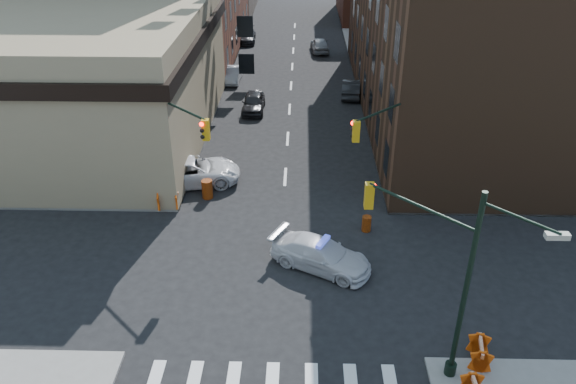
# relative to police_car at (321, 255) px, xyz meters

# --- Properties ---
(ground) EXTENTS (140.00, 140.00, 0.00)m
(ground) POSITION_rel_police_car_xyz_m (-2.02, -0.53, -0.74)
(ground) COLOR black
(ground) RESTS_ON ground
(sidewalk_nw) EXTENTS (34.00, 54.50, 0.15)m
(sidewalk_nw) POSITION_rel_police_car_xyz_m (-25.02, 32.22, -0.66)
(sidewalk_nw) COLOR gray
(sidewalk_nw) RESTS_ON ground
(sidewalk_ne) EXTENTS (34.00, 54.50, 0.15)m
(sidewalk_ne) POSITION_rel_police_car_xyz_m (20.98, 32.22, -0.66)
(sidewalk_ne) COLOR gray
(sidewalk_ne) RESTS_ON ground
(bank_building) EXTENTS (22.00, 22.00, 9.00)m
(bank_building) POSITION_rel_police_car_xyz_m (-19.02, 15.97, 3.76)
(bank_building) COLOR #8F7E5E
(bank_building) RESTS_ON ground
(commercial_row_ne) EXTENTS (14.00, 34.00, 14.00)m
(commercial_row_ne) POSITION_rel_police_car_xyz_m (10.98, 21.97, 6.26)
(commercial_row_ne) COLOR #472D1C
(commercial_row_ne) RESTS_ON ground
(signal_pole_se) EXTENTS (5.40, 5.27, 8.00)m
(signal_pole_se) POSITION_rel_police_car_xyz_m (4.02, -6.05, 3.88)
(signal_pole_se) COLOR black
(signal_pole_se) RESTS_ON sidewalk_se
(signal_pole_nw) EXTENTS (3.58, 3.67, 8.00)m
(signal_pole_nw) POSITION_rel_police_car_xyz_m (-7.87, 4.81, 3.60)
(signal_pole_nw) COLOR black
(signal_pole_nw) RESTS_ON sidewalk_nw
(signal_pole_ne) EXTENTS (3.67, 3.58, 8.00)m
(signal_pole_ne) POSITION_rel_police_car_xyz_m (3.82, 4.82, 3.60)
(signal_pole_ne) COLOR black
(signal_pole_ne) RESTS_ON sidewalk_ne
(tree_ne_near) EXTENTS (3.00, 3.00, 4.85)m
(tree_ne_near) POSITION_rel_police_car_xyz_m (5.48, 25.47, 2.75)
(tree_ne_near) COLOR black
(tree_ne_near) RESTS_ON sidewalk_ne
(tree_ne_far) EXTENTS (3.00, 3.00, 4.85)m
(tree_ne_far) POSITION_rel_police_car_xyz_m (5.48, 33.47, 2.75)
(tree_ne_far) COLOR black
(tree_ne_far) RESTS_ON sidewalk_ne
(police_car) EXTENTS (5.45, 4.15, 1.47)m
(police_car) POSITION_rel_police_car_xyz_m (0.00, 0.00, 0.00)
(police_car) COLOR silver
(police_car) RESTS_ON ground
(pickup) EXTENTS (6.45, 3.85, 1.68)m
(pickup) POSITION_rel_police_car_xyz_m (-7.82, 8.48, 0.10)
(pickup) COLOR silver
(pickup) RESTS_ON ground
(parked_car_wnear) EXTENTS (1.74, 4.32, 1.47)m
(parked_car_wnear) POSITION_rel_police_car_xyz_m (-4.95, 21.05, 0.00)
(parked_car_wnear) COLOR black
(parked_car_wnear) RESTS_ON ground
(parked_car_wfar) EXTENTS (1.49, 4.12, 1.35)m
(parked_car_wfar) POSITION_rel_police_car_xyz_m (-7.52, 28.59, -0.06)
(parked_car_wfar) COLOR #9A9CA3
(parked_car_wfar) RESTS_ON ground
(parked_car_wdeep) EXTENTS (2.26, 5.11, 1.46)m
(parked_car_wdeep) POSITION_rel_police_car_xyz_m (-7.52, 43.08, -0.01)
(parked_car_wdeep) COLOR black
(parked_car_wdeep) RESTS_ON ground
(parked_car_enear) EXTENTS (1.97, 4.53, 1.45)m
(parked_car_enear) POSITION_rel_police_car_xyz_m (3.29, 24.88, -0.01)
(parked_car_enear) COLOR black
(parked_car_enear) RESTS_ON ground
(parked_car_efar) EXTENTS (2.12, 4.58, 1.52)m
(parked_car_efar) POSITION_rel_police_car_xyz_m (0.89, 39.10, 0.02)
(parked_car_efar) COLOR gray
(parked_car_efar) RESTS_ON ground
(pedestrian_a) EXTENTS (0.69, 0.53, 1.69)m
(pedestrian_a) POSITION_rel_police_car_xyz_m (-8.70, 5.47, 0.26)
(pedestrian_a) COLOR black
(pedestrian_a) RESTS_ON sidewalk_nw
(pedestrian_b) EXTENTS (0.94, 0.84, 1.58)m
(pedestrian_b) POSITION_rel_police_car_xyz_m (-13.05, 8.54, 0.20)
(pedestrian_b) COLOR black
(pedestrian_b) RESTS_ON sidewalk_nw
(pedestrian_c) EXTENTS (1.16, 0.77, 1.83)m
(pedestrian_c) POSITION_rel_police_car_xyz_m (-15.02, 5.63, 0.33)
(pedestrian_c) COLOR #1F262E
(pedestrian_c) RESTS_ON sidewalk_nw
(barrel_road) EXTENTS (0.52, 0.52, 0.88)m
(barrel_road) POSITION_rel_police_car_xyz_m (2.56, 3.32, -0.29)
(barrel_road) COLOR #C05509
(barrel_road) RESTS_ON ground
(barrel_bank) EXTENTS (0.82, 0.82, 1.15)m
(barrel_bank) POSITION_rel_police_car_xyz_m (-6.59, 6.70, -0.16)
(barrel_bank) COLOR red
(barrel_bank) RESTS_ON ground
(barricade_se_a) EXTENTS (0.89, 1.41, 0.99)m
(barricade_se_a) POSITION_rel_police_car_xyz_m (6.01, -6.23, -0.09)
(barricade_se_a) COLOR #C95009
(barricade_se_a) RESTS_ON sidewalk_se
(barricade_nw_a) EXTENTS (1.45, 0.87, 1.02)m
(barricade_nw_a) POSITION_rel_police_car_xyz_m (-8.61, 5.17, -0.07)
(barricade_nw_a) COLOR orange
(barricade_nw_a) RESTS_ON sidewalk_nw
(barricade_nw_b) EXTENTS (1.37, 0.91, 0.94)m
(barricade_nw_b) POSITION_rel_police_car_xyz_m (-10.52, 7.47, -0.12)
(barricade_nw_b) COLOR #C54A09
(barricade_nw_b) RESTS_ON sidewalk_nw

